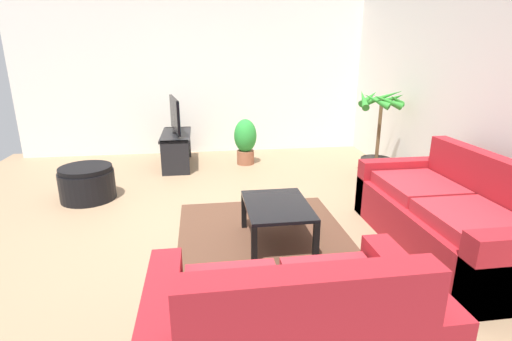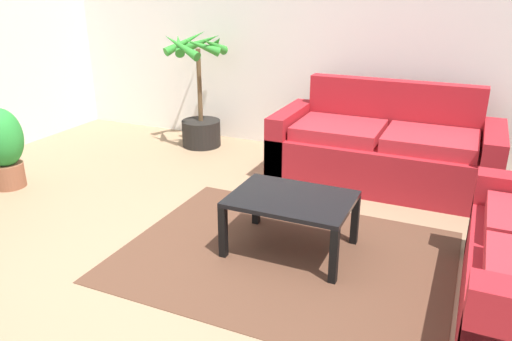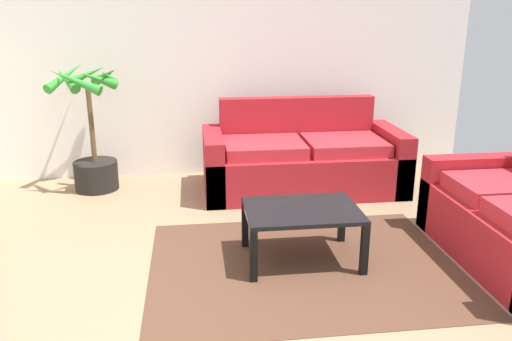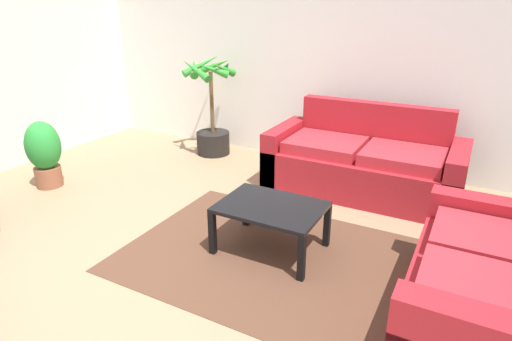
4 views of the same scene
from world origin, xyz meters
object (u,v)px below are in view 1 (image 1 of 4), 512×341
coffee_table (277,210)px  potted_plant_small (245,140)px  couch_main (448,219)px  potted_palm (377,144)px  ottoman (87,183)px  tv_stand (177,145)px  couch_loveseat (290,334)px  tv (175,115)px

coffee_table → potted_plant_small: size_ratio=1.11×
couch_main → potted_plant_small: 3.44m
potted_palm → coffee_table: bearing=-45.7°
ottoman → tv_stand: bearing=142.4°
coffee_table → ottoman: size_ratio=1.24×
tv_stand → ottoman: tv_stand is taller
potted_palm → ottoman: bearing=-85.9°
potted_palm → ottoman: 3.94m
coffee_table → couch_loveseat: bearing=-8.6°
couch_loveseat → coffee_table: bearing=171.4°
couch_loveseat → ottoman: size_ratio=2.33×
potted_palm → tv_stand: bearing=-110.2°
potted_palm → couch_loveseat: bearing=-31.3°
tv → coffee_table: (2.82, 1.07, -0.47)m
couch_loveseat → tv_stand: size_ratio=1.40×
couch_main → potted_plant_small: couch_main is taller
tv → potted_palm: 3.08m
couch_main → potted_palm: 2.12m
potted_plant_small → ottoman: potted_plant_small is taller
coffee_table → potted_plant_small: bearing=179.5°
couch_main → tv: bearing=-140.4°
tv_stand → ottoman: bearing=-37.6°
tv → coffee_table: bearing=20.8°
tv_stand → potted_plant_small: (0.07, 1.10, 0.06)m
tv_stand → ottoman: (1.34, -1.04, -0.13)m
couch_loveseat → tv_stand: 4.51m
coffee_table → potted_plant_small: 2.75m
coffee_table → potted_palm: size_ratio=0.64×
couch_main → potted_palm: potted_palm is taller
potted_plant_small → ottoman: size_ratio=1.12×
couch_loveseat → coffee_table: size_ratio=1.88×
coffee_table → potted_palm: potted_palm is taller
potted_plant_small → coffee_table: bearing=-0.5°
couch_loveseat → tv: tv is taller
couch_loveseat → tv_stand: (-4.43, -0.83, 0.04)m
couch_main → tv_stand: bearing=-140.4°
tv_stand → potted_plant_small: size_ratio=1.49×
tv_stand → coffee_table: tv_stand is taller
tv → ottoman: bearing=-37.7°
couch_main → tv: tv is taller
potted_palm → potted_plant_small: (-0.99, -1.78, -0.10)m
coffee_table → tv: bearing=-159.2°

